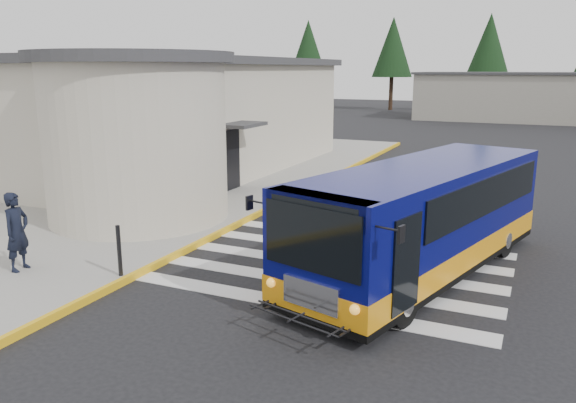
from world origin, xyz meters
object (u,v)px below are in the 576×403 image
at_px(transit_bus, 422,223).
at_px(pedestrian_a, 17,232).
at_px(pedestrian_b, 174,205).
at_px(bollard, 119,251).

relative_size(transit_bus, pedestrian_a, 5.11).
xyz_separation_m(pedestrian_b, bollard, (0.85, -3.16, -0.21)).
height_order(pedestrian_a, bollard, pedestrian_a).
bearing_deg(bollard, pedestrian_a, -164.52).
relative_size(pedestrian_a, pedestrian_b, 1.14).
bearing_deg(transit_bus, pedestrian_b, -163.94).
height_order(pedestrian_b, bollard, pedestrian_b).
bearing_deg(bollard, transit_bus, 29.04).
xyz_separation_m(transit_bus, pedestrian_b, (-6.61, -0.04, -0.26)).
distance_m(pedestrian_a, pedestrian_b, 4.04).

